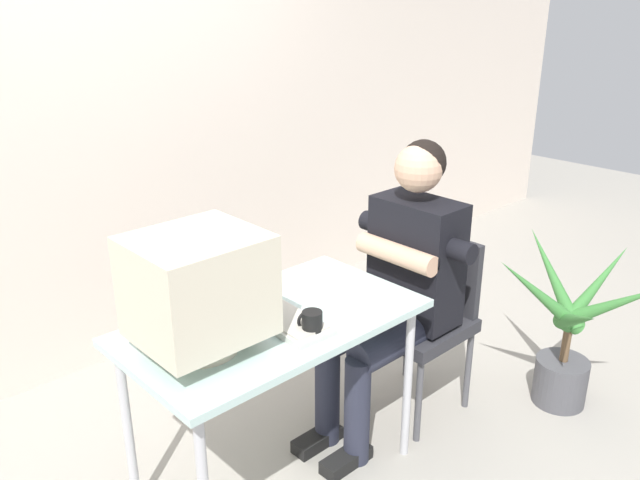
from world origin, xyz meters
TOP-DOWN VIEW (x-y plane):
  - ground_plane at (0.00, 0.00)m, footprint 12.00×12.00m
  - wall_back at (0.30, 1.40)m, footprint 8.00×0.10m
  - desk at (0.00, 0.00)m, footprint 1.12×0.63m
  - crt_monitor at (-0.32, -0.01)m, footprint 0.42×0.37m
  - keyboard at (0.01, -0.03)m, footprint 0.19×0.46m
  - office_chair at (0.86, -0.05)m, footprint 0.43×0.43m
  - person_seated at (0.66, -0.05)m, footprint 0.75×0.59m
  - potted_plant at (1.35, -0.53)m, footprint 0.80×0.75m
  - desk_mug at (0.02, -0.19)m, footprint 0.07×0.08m

SIDE VIEW (x-z plane):
  - ground_plane at x=0.00m, z-range 0.00..0.00m
  - potted_plant at x=1.35m, z-range -0.05..0.78m
  - office_chair at x=0.86m, z-range 0.07..0.91m
  - desk at x=0.00m, z-range 0.30..1.05m
  - person_seated at x=0.66m, z-range 0.06..1.37m
  - keyboard at x=0.01m, z-range 0.75..0.78m
  - desk_mug at x=0.02m, z-range 0.75..0.84m
  - crt_monitor at x=-0.32m, z-range 0.77..1.19m
  - wall_back at x=0.30m, z-range 0.00..3.00m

